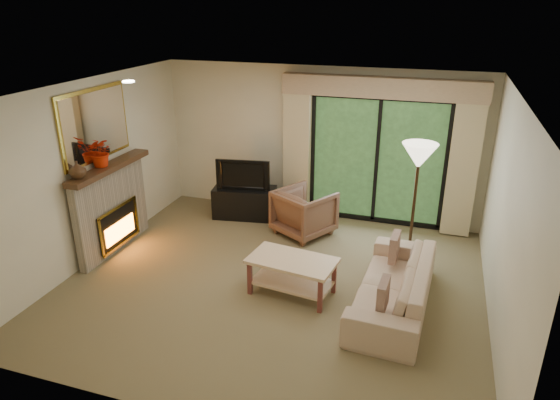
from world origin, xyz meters
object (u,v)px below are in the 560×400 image
(media_console, at_px, (245,202))
(armchair, at_px, (304,212))
(sofa, at_px, (394,285))
(coffee_table, at_px, (292,276))

(media_console, xyz_separation_m, armchair, (1.18, -0.34, 0.11))
(media_console, height_order, sofa, sofa)
(coffee_table, bearing_deg, sofa, 11.80)
(armchair, distance_m, sofa, 2.34)
(sofa, distance_m, coffee_table, 1.29)
(media_console, xyz_separation_m, sofa, (2.79, -2.03, 0.04))
(armchair, xyz_separation_m, sofa, (1.62, -1.69, -0.07))
(media_console, distance_m, armchair, 1.23)
(sofa, relative_size, coffee_table, 1.91)
(media_console, bearing_deg, sofa, -45.22)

